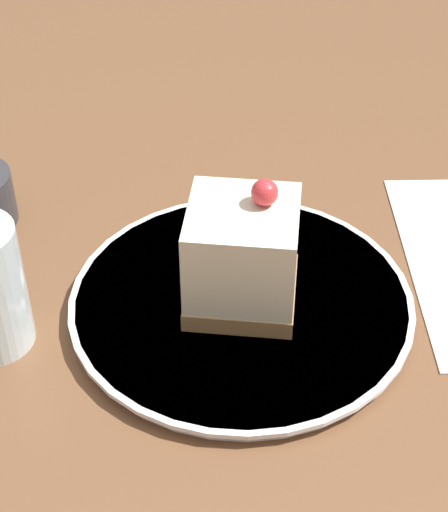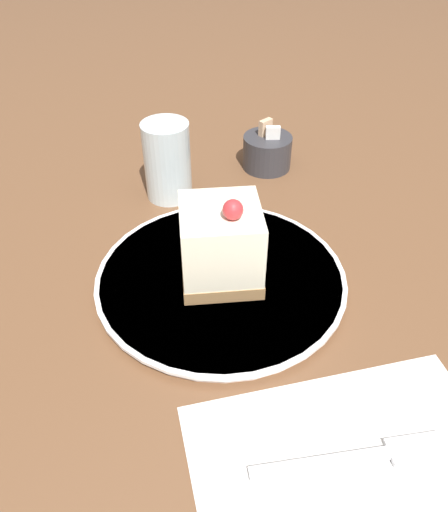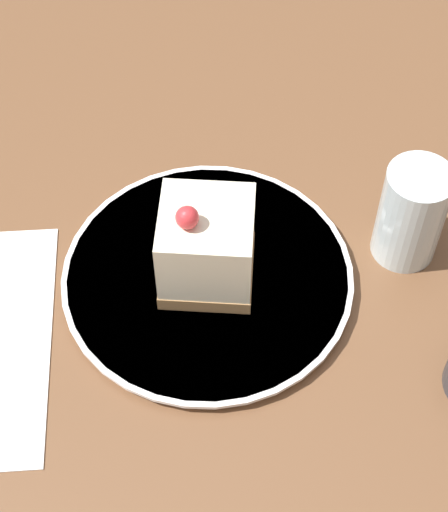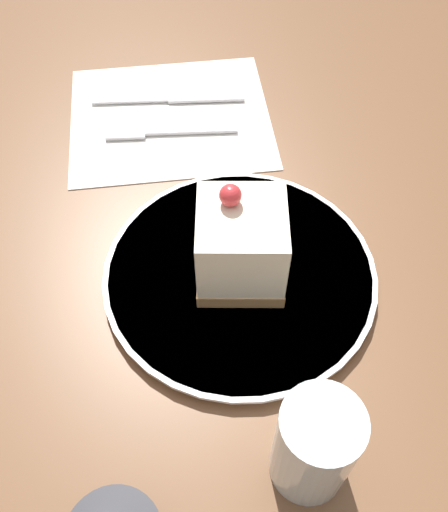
{
  "view_description": "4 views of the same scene",
  "coord_description": "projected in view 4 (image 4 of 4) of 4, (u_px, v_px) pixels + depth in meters",
  "views": [
    {
      "loc": [
        -0.09,
        -0.46,
        0.46
      ],
      "look_at": [
        0.01,
        0.0,
        0.07
      ],
      "focal_mm": 60.0,
      "sensor_mm": 36.0,
      "label": 1
    },
    {
      "loc": [
        0.39,
        -0.14,
        0.37
      ],
      "look_at": [
        0.05,
        0.01,
        0.06
      ],
      "focal_mm": 35.0,
      "sensor_mm": 36.0,
      "label": 2
    },
    {
      "loc": [
        0.13,
        0.46,
        0.65
      ],
      "look_at": [
        0.02,
        0.04,
        0.06
      ],
      "focal_mm": 60.0,
      "sensor_mm": 36.0,
      "label": 3
    },
    {
      "loc": [
        -0.27,
        0.13,
        0.47
      ],
      "look_at": [
        0.03,
        0.04,
        0.05
      ],
      "focal_mm": 40.0,
      "sensor_mm": 36.0,
      "label": 4
    }
  ],
  "objects": [
    {
      "name": "ground_plane",
      "position": [
        269.0,
        297.0,
        0.55
      ],
      "size": [
        4.0,
        4.0,
        0.0
      ],
      "primitive_type": "plane",
      "color": "brown"
    },
    {
      "name": "plate",
      "position": [
        240.0,
        275.0,
        0.56
      ],
      "size": [
        0.27,
        0.27,
        0.01
      ],
      "color": "white",
      "rests_on": "ground_plane"
    },
    {
      "name": "cake_slice",
      "position": [
        241.0,
        245.0,
        0.52
      ],
      "size": [
        0.1,
        0.1,
        0.1
      ],
      "rotation": [
        0.0,
        0.0,
        -0.32
      ],
      "color": "#9E7547",
      "rests_on": "plate"
    },
    {
      "name": "napkin",
      "position": [
        170.0,
        117.0,
        0.71
      ],
      "size": [
        0.26,
        0.28,
        0.0
      ],
      "rotation": [
        0.0,
        0.0,
        -0.19
      ],
      "color": "white",
      "rests_on": "ground_plane"
    },
    {
      "name": "fork",
      "position": [
        160.0,
        131.0,
        0.69
      ],
      "size": [
        0.06,
        0.16,
        0.0
      ],
      "rotation": [
        0.0,
        0.0,
        -0.27
      ],
      "color": "silver",
      "rests_on": "napkin"
    },
    {
      "name": "knife",
      "position": [
        183.0,
        98.0,
        0.72
      ],
      "size": [
        0.06,
        0.19,
        0.0
      ],
      "rotation": [
        0.0,
        0.0,
        -0.27
      ],
      "color": "silver",
      "rests_on": "napkin"
    },
    {
      "name": "drinking_glass",
      "position": [
        314.0,
        446.0,
        0.42
      ],
      "size": [
        0.06,
        0.06,
        0.1
      ],
      "color": "silver",
      "rests_on": "ground_plane"
    }
  ]
}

